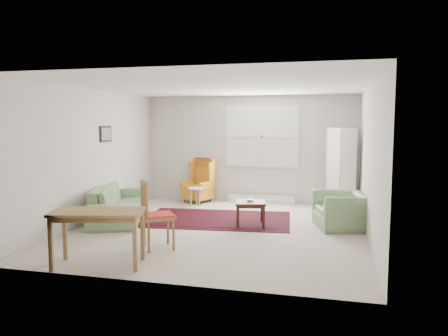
% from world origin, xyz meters
% --- Properties ---
extents(room, '(5.04, 5.54, 2.51)m').
position_xyz_m(room, '(0.02, 0.21, 1.26)').
color(room, '#BAAD9F').
rests_on(room, ground).
extents(rug, '(2.97, 2.07, 0.03)m').
position_xyz_m(rug, '(-0.24, 0.68, 0.01)').
color(rug, black).
rests_on(rug, ground).
extents(sofa, '(1.57, 2.42, 0.91)m').
position_xyz_m(sofa, '(-2.10, 0.29, 0.45)').
color(sofa, '#6D8E5F').
rests_on(sofa, ground).
extents(armchair, '(1.10, 1.18, 0.76)m').
position_xyz_m(armchair, '(2.10, 0.56, 0.38)').
color(armchair, '#6D8E5F').
rests_on(armchair, ground).
extents(wingback_chair, '(0.77, 0.79, 1.04)m').
position_xyz_m(wingback_chair, '(-1.16, 2.35, 0.52)').
color(wingback_chair, orange).
rests_on(wingback_chair, ground).
extents(coffee_table, '(0.66, 0.66, 0.45)m').
position_xyz_m(coffee_table, '(0.48, 0.36, 0.22)').
color(coffee_table, '#3E1913').
rests_on(coffee_table, ground).
extents(stool, '(0.41, 0.41, 0.42)m').
position_xyz_m(stool, '(-1.05, 1.86, 0.21)').
color(stool, white).
rests_on(stool, ground).
extents(cabinet, '(0.63, 0.79, 1.76)m').
position_xyz_m(cabinet, '(2.10, 2.20, 0.88)').
color(cabinet, white).
rests_on(cabinet, ground).
extents(desk, '(1.26, 0.83, 0.73)m').
position_xyz_m(desk, '(-1.04, -2.35, 0.37)').
color(desk, olive).
rests_on(desk, ground).
extents(desk_chair, '(0.63, 0.63, 1.03)m').
position_xyz_m(desk_chair, '(-0.58, -1.43, 0.52)').
color(desk_chair, olive).
rests_on(desk_chair, ground).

